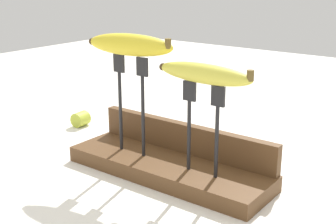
{
  "coord_description": "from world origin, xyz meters",
  "views": [
    {
      "loc": [
        0.5,
        -0.67,
        0.39
      ],
      "look_at": [
        0.0,
        0.0,
        0.13
      ],
      "focal_mm": 49.33,
      "sensor_mm": 36.0,
      "label": 1
    }
  ],
  "objects_px": {
    "fork_stand_right": "(203,120)",
    "banana_raised_right": "(204,73)",
    "fork_stand_left": "(131,96)",
    "banana_chunk_near": "(81,119)",
    "banana_raised_left": "(130,45)"
  },
  "relations": [
    {
      "from": "banana_raised_right",
      "to": "fork_stand_right",
      "type": "bearing_deg",
      "value": -1.98
    },
    {
      "from": "banana_raised_right",
      "to": "banana_chunk_near",
      "type": "xyz_separation_m",
      "value": [
        -0.45,
        0.12,
        -0.2
      ]
    },
    {
      "from": "banana_chunk_near",
      "to": "fork_stand_right",
      "type": "bearing_deg",
      "value": -14.54
    },
    {
      "from": "fork_stand_right",
      "to": "banana_raised_left",
      "type": "xyz_separation_m",
      "value": [
        -0.17,
        -0.0,
        0.12
      ]
    },
    {
      "from": "fork_stand_left",
      "to": "fork_stand_right",
      "type": "height_order",
      "value": "fork_stand_left"
    },
    {
      "from": "fork_stand_right",
      "to": "banana_raised_right",
      "type": "height_order",
      "value": "banana_raised_right"
    },
    {
      "from": "banana_raised_left",
      "to": "banana_raised_right",
      "type": "height_order",
      "value": "banana_raised_left"
    },
    {
      "from": "banana_raised_left",
      "to": "fork_stand_right",
      "type": "bearing_deg",
      "value": 0.0
    },
    {
      "from": "fork_stand_left",
      "to": "banana_chunk_near",
      "type": "bearing_deg",
      "value": 157.4
    },
    {
      "from": "banana_raised_left",
      "to": "banana_chunk_near",
      "type": "distance_m",
      "value": 0.38
    },
    {
      "from": "banana_raised_left",
      "to": "banana_raised_right",
      "type": "xyz_separation_m",
      "value": [
        0.17,
        0.0,
        -0.03
      ]
    },
    {
      "from": "banana_raised_right",
      "to": "banana_chunk_near",
      "type": "bearing_deg",
      "value": 165.46
    },
    {
      "from": "banana_raised_left",
      "to": "banana_raised_right",
      "type": "bearing_deg",
      "value": 0.0
    },
    {
      "from": "fork_stand_left",
      "to": "banana_raised_right",
      "type": "distance_m",
      "value": 0.18
    },
    {
      "from": "banana_chunk_near",
      "to": "banana_raised_right",
      "type": "bearing_deg",
      "value": -14.54
    }
  ]
}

